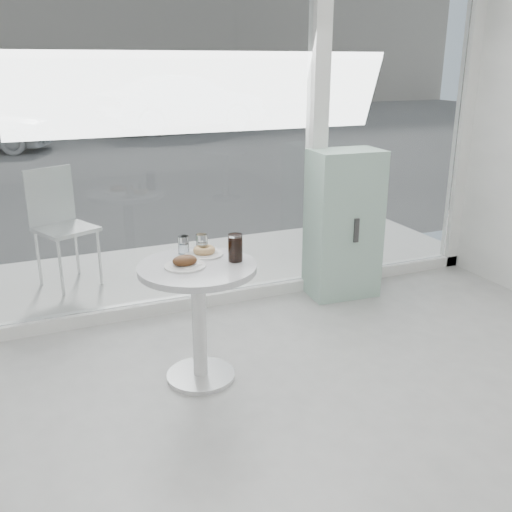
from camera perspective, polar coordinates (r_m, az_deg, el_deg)
name	(u,v)px	position (r m, az deg, el deg)	size (l,w,h in m)	color
storefront	(222,92)	(4.47, -3.43, 16.05)	(5.00, 0.14, 3.00)	white
main_table	(198,299)	(3.52, -5.79, -4.26)	(0.72, 0.72, 0.77)	silver
patio_deck	(190,269)	(5.54, -6.62, -1.35)	(5.60, 1.60, 0.05)	beige
street	(65,133)	(17.37, -18.55, 11.54)	(40.00, 24.00, 0.00)	#3A3A3A
far_building	(32,7)	(26.32, -21.52, 22.18)	(40.00, 2.00, 8.00)	gray
mint_cabinet	(343,224)	(4.88, 8.73, 3.16)	(0.60, 0.43, 1.25)	#90B8A3
patio_chair	(60,219)	(5.24, -19.01, 3.47)	(0.58, 0.58, 1.02)	silver
car_silver	(184,103)	(17.22, -7.25, 14.91)	(1.65, 4.74, 1.56)	#AAADB2
plate_fritter	(185,262)	(3.41, -7.07, -0.64)	(0.25, 0.25, 0.07)	white
plate_donut	(204,252)	(3.61, -5.20, 0.43)	(0.24, 0.24, 0.06)	white
water_tumbler_a	(184,246)	(3.64, -7.25, 1.00)	(0.07, 0.07, 0.12)	white
water_tumbler_b	(202,245)	(3.65, -5.43, 1.15)	(0.07, 0.07, 0.12)	white
cola_glass	(235,248)	(3.47, -2.08, 0.78)	(0.09, 0.09, 0.17)	white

